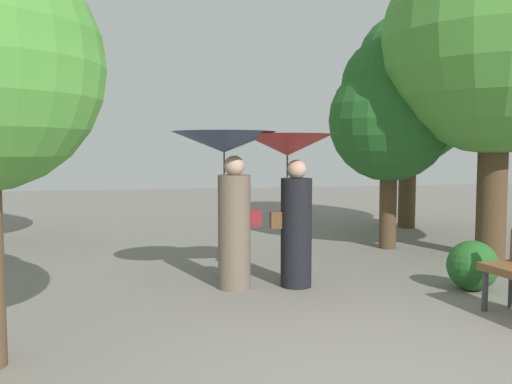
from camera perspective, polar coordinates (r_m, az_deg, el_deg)
name	(u,v)px	position (r m, az deg, el deg)	size (l,w,h in m)	color
person_left	(228,174)	(6.44, -2.94, 1.84)	(1.23, 1.23, 1.87)	#6B5B4C
person_right	(291,179)	(6.55, 3.67, 1.40)	(1.09, 1.09, 1.85)	black
tree_near_right	(409,88)	(12.09, 15.72, 10.42)	(2.74, 2.74, 4.55)	#4C3823
tree_mid_right	(390,110)	(9.41, 13.81, 8.34)	(2.02, 2.02, 3.52)	#4C3823
tree_far_back	(498,21)	(9.27, 23.94, 16.03)	(3.43, 3.43, 5.55)	#4C3823
bush_path_right	(472,266)	(6.97, 21.69, -7.16)	(0.59, 0.59, 0.59)	#235B23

